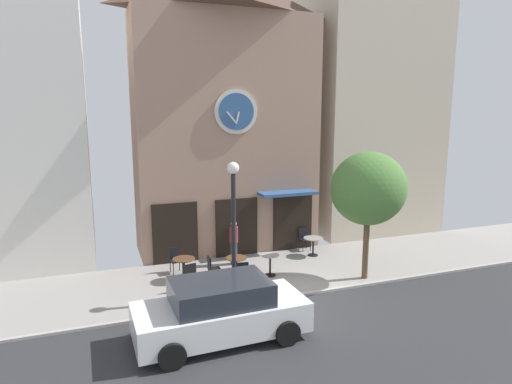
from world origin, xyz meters
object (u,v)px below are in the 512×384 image
at_px(street_lamp, 234,230).
at_px(cafe_chair_by_entrance, 189,274).
at_px(cafe_table_leftmost, 184,264).
at_px(cafe_chair_right_end, 304,237).
at_px(cafe_chair_outer, 175,258).
at_px(parked_car_white, 221,310).
at_px(cafe_table_center, 313,242).
at_px(cafe_chair_mid_row, 212,267).
at_px(cafe_table_center_left, 236,263).
at_px(pedestrian_maroon, 234,242).
at_px(cafe_table_near_door, 270,262).
at_px(street_tree, 369,189).
at_px(cafe_chair_near_lamp, 242,272).

xyz_separation_m(street_lamp, cafe_chair_by_entrance, (-1.17, 1.06, -1.61)).
xyz_separation_m(cafe_table_leftmost, cafe_chair_right_end, (5.31, 1.66, -0.04)).
relative_size(cafe_chair_outer, parked_car_white, 0.21).
distance_m(cafe_table_leftmost, cafe_table_center, 5.39).
distance_m(cafe_chair_mid_row, parked_car_white, 3.80).
height_order(cafe_table_center_left, cafe_chair_outer, cafe_chair_outer).
xyz_separation_m(cafe_table_center, cafe_chair_by_entrance, (-5.32, -1.71, -0.01)).
distance_m(cafe_table_leftmost, cafe_chair_outer, 0.86).
distance_m(cafe_chair_right_end, cafe_chair_mid_row, 4.95).
height_order(cafe_chair_right_end, pedestrian_maroon, pedestrian_maroon).
relative_size(cafe_table_center, cafe_chair_outer, 0.85).
relative_size(cafe_table_near_door, cafe_chair_right_end, 0.85).
bearing_deg(cafe_chair_right_end, parked_car_white, -131.48).
relative_size(street_lamp, cafe_chair_right_end, 4.68).
xyz_separation_m(cafe_chair_by_entrance, pedestrian_maroon, (2.07, 1.84, 0.33)).
bearing_deg(parked_car_white, street_tree, 21.75).
bearing_deg(cafe_table_leftmost, parked_car_white, -88.49).
relative_size(cafe_table_leftmost, cafe_chair_right_end, 0.86).
relative_size(cafe_table_center_left, cafe_table_near_door, 1.00).
relative_size(cafe_chair_mid_row, pedestrian_maroon, 0.54).
distance_m(cafe_table_leftmost, cafe_chair_right_end, 5.56).
height_order(street_lamp, cafe_chair_right_end, street_lamp).
distance_m(cafe_table_near_door, cafe_table_center, 2.82).
height_order(street_tree, pedestrian_maroon, street_tree).
xyz_separation_m(cafe_table_near_door, pedestrian_maroon, (-0.83, 1.59, 0.36)).
height_order(street_tree, cafe_table_center, street_tree).
bearing_deg(cafe_table_center, street_lamp, -146.28).
distance_m(street_tree, cafe_table_leftmost, 6.70).
relative_size(cafe_chair_near_lamp, cafe_chair_mid_row, 1.00).
relative_size(cafe_chair_by_entrance, pedestrian_maroon, 0.54).
bearing_deg(cafe_table_center, cafe_chair_mid_row, -163.27).
bearing_deg(cafe_table_leftmost, cafe_chair_right_end, 17.31).
bearing_deg(cafe_chair_by_entrance, cafe_table_center, 17.83).
bearing_deg(street_tree, cafe_chair_right_end, 99.01).
height_order(cafe_table_center_left, cafe_table_near_door, cafe_table_center_left).
bearing_deg(cafe_table_center_left, cafe_table_leftmost, 164.11).
xyz_separation_m(cafe_chair_mid_row, pedestrian_maroon, (1.22, 1.48, 0.33)).
height_order(street_lamp, cafe_table_leftmost, street_lamp).
relative_size(cafe_table_center_left, cafe_chair_right_end, 0.85).
relative_size(cafe_table_near_door, cafe_chair_mid_row, 0.85).
height_order(street_tree, cafe_chair_outer, street_tree).
relative_size(street_tree, pedestrian_maroon, 2.62).
bearing_deg(cafe_chair_outer, cafe_chair_right_end, 8.40).
bearing_deg(street_lamp, pedestrian_maroon, 72.84).
bearing_deg(street_tree, cafe_table_center_left, 160.95).
bearing_deg(cafe_table_near_door, cafe_chair_by_entrance, -174.90).
bearing_deg(cafe_chair_near_lamp, cafe_chair_right_end, 38.93).
bearing_deg(cafe_chair_right_end, pedestrian_maroon, -168.09).
height_order(cafe_table_near_door, cafe_chair_by_entrance, cafe_chair_by_entrance).
bearing_deg(cafe_table_center_left, cafe_table_near_door, -6.12).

